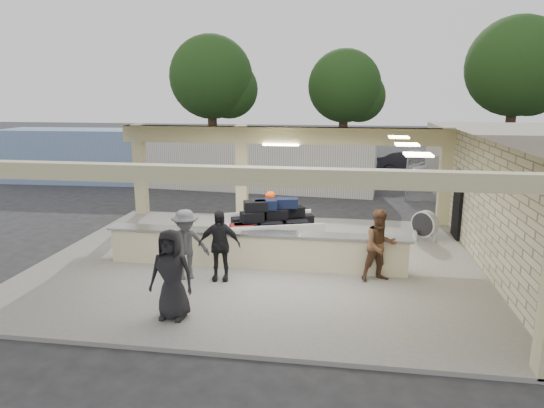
% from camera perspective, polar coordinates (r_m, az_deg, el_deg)
% --- Properties ---
extents(ground, '(120.00, 120.00, 0.00)m').
position_cam_1_polar(ground, '(13.78, -1.57, -7.01)').
color(ground, '#242426').
rests_on(ground, ground).
extents(pavilion, '(12.01, 10.00, 3.55)m').
position_cam_1_polar(pavilion, '(13.98, -0.26, -0.93)').
color(pavilion, slate).
rests_on(pavilion, ground).
extents(baggage_counter, '(8.20, 0.58, 0.98)m').
position_cam_1_polar(baggage_counter, '(13.12, -1.98, -5.34)').
color(baggage_counter, beige).
rests_on(baggage_counter, pavilion).
extents(luggage_cart, '(3.10, 2.46, 1.58)m').
position_cam_1_polar(luggage_cart, '(14.22, -0.10, -2.21)').
color(luggage_cart, silver).
rests_on(luggage_cart, pavilion).
extents(drum_fan, '(0.82, 0.77, 0.94)m').
position_cam_1_polar(drum_fan, '(16.23, 17.54, -2.29)').
color(drum_fan, silver).
rests_on(drum_fan, pavilion).
extents(baggage_handler, '(0.58, 0.71, 1.72)m').
position_cam_1_polar(baggage_handler, '(14.76, -0.38, -1.74)').
color(baggage_handler, '#FF490D').
rests_on(baggage_handler, pavilion).
extents(passenger_a, '(0.97, 0.69, 1.83)m').
position_cam_1_polar(passenger_a, '(12.33, 12.61, -4.79)').
color(passenger_a, brown).
rests_on(passenger_a, pavilion).
extents(passenger_b, '(1.09, 0.48, 1.80)m').
position_cam_1_polar(passenger_b, '(12.17, -6.22, -4.84)').
color(passenger_b, black).
rests_on(passenger_b, pavilion).
extents(passenger_c, '(1.22, 0.87, 1.80)m').
position_cam_1_polar(passenger_c, '(12.35, -10.12, -4.72)').
color(passenger_c, '#434348').
rests_on(passenger_c, pavilion).
extents(passenger_d, '(0.95, 0.43, 1.91)m').
position_cam_1_polar(passenger_d, '(10.30, -11.72, -8.10)').
color(passenger_d, black).
rests_on(passenger_d, pavilion).
extents(car_white_a, '(4.49, 2.18, 1.27)m').
position_cam_1_polar(car_white_a, '(26.99, 20.43, 3.50)').
color(car_white_a, silver).
rests_on(car_white_a, ground).
extents(car_white_b, '(4.91, 3.54, 1.46)m').
position_cam_1_polar(car_white_b, '(26.98, 26.54, 3.13)').
color(car_white_b, silver).
rests_on(car_white_b, ground).
extents(car_dark, '(4.62, 3.89, 1.51)m').
position_cam_1_polar(car_dark, '(28.21, 16.90, 4.37)').
color(car_dark, black).
rests_on(car_dark, ground).
extents(container_white, '(12.03, 3.49, 2.57)m').
position_cam_1_polar(container_white, '(24.08, -2.21, 4.81)').
color(container_white, silver).
rests_on(container_white, ground).
extents(container_blue, '(10.88, 3.00, 2.80)m').
position_cam_1_polar(container_blue, '(27.47, -19.12, 5.37)').
color(container_blue, '#7F9BCC').
rests_on(container_blue, ground).
extents(tree_left, '(6.60, 6.30, 9.00)m').
position_cam_1_polar(tree_left, '(38.24, -6.61, 14.23)').
color(tree_left, '#382619').
rests_on(tree_left, ground).
extents(tree_mid, '(6.00, 5.60, 8.00)m').
position_cam_1_polar(tree_mid, '(38.89, 8.99, 13.22)').
color(tree_mid, '#382619').
rests_on(tree_mid, ground).
extents(tree_right, '(7.20, 7.00, 10.00)m').
position_cam_1_polar(tree_right, '(39.76, 27.16, 13.79)').
color(tree_right, '#382619').
rests_on(tree_right, ground).
extents(adjacent_building, '(6.00, 8.00, 3.20)m').
position_cam_1_polar(adjacent_building, '(24.03, 26.10, 4.23)').
color(adjacent_building, '#B6A891').
rests_on(adjacent_building, ground).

